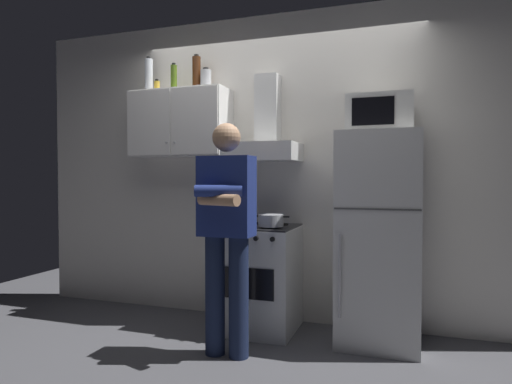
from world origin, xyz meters
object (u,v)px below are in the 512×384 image
(range_hood, at_px, (265,138))
(bottle_rum_dark, at_px, (197,73))
(stove_oven, at_px, (260,277))
(bottle_spice_jar, at_px, (157,87))
(bottle_olive_oil, at_px, (174,78))
(microwave, at_px, (380,114))
(bottle_canister_steel, at_px, (206,79))
(person_standing, at_px, (226,229))
(upper_cabinet, at_px, (180,124))
(refrigerator, at_px, (379,238))
(bottle_vodka_clear, at_px, (149,76))
(cooking_pot, at_px, (271,220))

(range_hood, distance_m, bottle_rum_dark, 0.89)
(stove_oven, height_order, range_hood, range_hood)
(bottle_spice_jar, distance_m, bottle_rum_dark, 0.40)
(bottle_olive_oil, bearing_deg, microwave, -2.70)
(bottle_spice_jar, xyz_separation_m, bottle_rum_dark, (0.39, 0.03, 0.10))
(bottle_canister_steel, bearing_deg, person_standing, -56.16)
(upper_cabinet, distance_m, refrigerator, 2.00)
(stove_oven, relative_size, bottle_canister_steel, 4.61)
(stove_oven, distance_m, bottle_spice_jar, 1.98)
(range_hood, relative_size, bottle_spice_jar, 6.17)
(bottle_olive_oil, distance_m, bottle_vodka_clear, 0.30)
(stove_oven, height_order, bottle_spice_jar, bottle_spice_jar)
(upper_cabinet, xyz_separation_m, bottle_canister_steel, (0.24, 0.02, 0.39))
(bottle_canister_steel, bearing_deg, upper_cabinet, -174.16)
(person_standing, bearing_deg, bottle_olive_oil, 138.50)
(microwave, xyz_separation_m, bottle_canister_steel, (-1.51, 0.13, 0.40))
(person_standing, relative_size, bottle_spice_jar, 13.50)
(stove_oven, relative_size, microwave, 1.82)
(cooking_pot, bearing_deg, refrigerator, 8.32)
(upper_cabinet, relative_size, range_hood, 1.20)
(cooking_pot, relative_size, bottle_spice_jar, 2.49)
(cooking_pot, relative_size, bottle_canister_steel, 1.59)
(bottle_spice_jar, xyz_separation_m, bottle_vodka_clear, (-0.09, 0.02, 0.11))
(bottle_vodka_clear, relative_size, bottle_rum_dark, 1.05)
(range_hood, xyz_separation_m, cooking_pot, (0.13, -0.25, -0.68))
(bottle_rum_dark, height_order, bottle_canister_steel, bottle_rum_dark)
(refrigerator, relative_size, bottle_rum_dark, 5.00)
(refrigerator, height_order, person_standing, person_standing)
(cooking_pot, height_order, bottle_olive_oil, bottle_olive_oil)
(upper_cabinet, relative_size, bottle_rum_dark, 2.81)
(refrigerator, xyz_separation_m, person_standing, (-1.00, -0.61, 0.10))
(bottle_canister_steel, bearing_deg, stove_oven, -15.10)
(bottle_canister_steel, bearing_deg, refrigerator, -5.67)
(bottle_rum_dark, distance_m, bottle_canister_steel, 0.12)
(refrigerator, bearing_deg, person_standing, -148.77)
(microwave, xyz_separation_m, bottle_olive_oil, (-1.80, 0.09, 0.43))
(upper_cabinet, xyz_separation_m, bottle_spice_jar, (-0.25, 0.01, 0.35))
(upper_cabinet, distance_m, microwave, 1.75)
(cooking_pot, xyz_separation_m, bottle_spice_jar, (-1.18, 0.25, 1.18))
(microwave, bearing_deg, range_hood, 173.54)
(cooking_pot, xyz_separation_m, bottle_olive_oil, (-0.98, 0.22, 1.24))
(bottle_rum_dark, relative_size, bottle_canister_steel, 1.68)
(range_hood, relative_size, bottle_canister_steel, 3.95)
(microwave, bearing_deg, bottle_olive_oil, 177.30)
(person_standing, bearing_deg, upper_cabinet, 135.74)
(refrigerator, xyz_separation_m, bottle_spice_jar, (-2.00, 0.13, 1.30))
(person_standing, bearing_deg, refrigerator, 31.23)
(range_hood, distance_m, cooking_pot, 0.73)
(person_standing, distance_m, bottle_vodka_clear, 1.86)
(microwave, bearing_deg, person_standing, -148.00)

